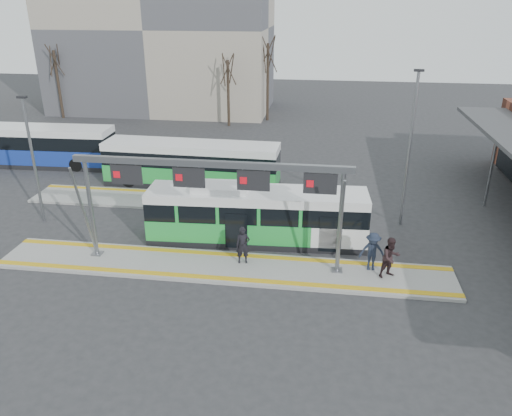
{
  "coord_description": "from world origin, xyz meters",
  "views": [
    {
      "loc": [
        4.54,
        -20.68,
        12.17
      ],
      "look_at": [
        1.24,
        3.0,
        2.0
      ],
      "focal_mm": 35.0,
      "sensor_mm": 36.0,
      "label": 1
    }
  ],
  "objects_px": {
    "gantry": "(213,183)",
    "passenger_a": "(243,245)",
    "hero_bus": "(256,216)",
    "passenger_c": "(372,251)",
    "passenger_b": "(391,258)"
  },
  "relations": [
    {
      "from": "passenger_a",
      "to": "hero_bus",
      "type": "bearing_deg",
      "value": 71.61
    },
    {
      "from": "passenger_b",
      "to": "passenger_a",
      "type": "bearing_deg",
      "value": 146.59
    },
    {
      "from": "passenger_a",
      "to": "passenger_c",
      "type": "relative_size",
      "value": 0.98
    },
    {
      "from": "hero_bus",
      "to": "passenger_c",
      "type": "bearing_deg",
      "value": -26.26
    },
    {
      "from": "gantry",
      "to": "passenger_c",
      "type": "relative_size",
      "value": 6.8
    },
    {
      "from": "passenger_c",
      "to": "hero_bus",
      "type": "bearing_deg",
      "value": 155.11
    },
    {
      "from": "gantry",
      "to": "passenger_a",
      "type": "bearing_deg",
      "value": 9.82
    },
    {
      "from": "gantry",
      "to": "passenger_a",
      "type": "height_order",
      "value": "gantry"
    },
    {
      "from": "gantry",
      "to": "passenger_c",
      "type": "distance_m",
      "value": 8.11
    },
    {
      "from": "gantry",
      "to": "hero_bus",
      "type": "height_order",
      "value": "gantry"
    },
    {
      "from": "gantry",
      "to": "passenger_a",
      "type": "xyz_separation_m",
      "value": [
        1.3,
        0.22,
        -3.22
      ]
    },
    {
      "from": "hero_bus",
      "to": "passenger_b",
      "type": "height_order",
      "value": "hero_bus"
    },
    {
      "from": "passenger_a",
      "to": "passenger_b",
      "type": "height_order",
      "value": "passenger_b"
    },
    {
      "from": "passenger_a",
      "to": "gantry",
      "type": "bearing_deg",
      "value": 177.16
    },
    {
      "from": "hero_bus",
      "to": "passenger_c",
      "type": "relative_size",
      "value": 6.06
    }
  ]
}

